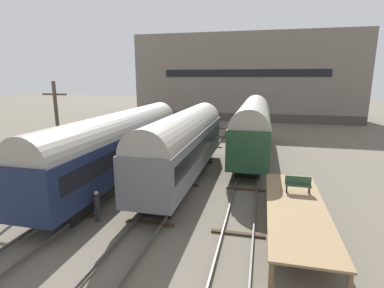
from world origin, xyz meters
name	(u,v)px	position (x,y,z in m)	size (l,w,h in m)	color
ground_plane	(168,201)	(0.00, 0.00, 0.00)	(200.00, 200.00, 0.00)	#60594C
track_left	(101,193)	(-4.54, 0.00, 0.14)	(2.60, 60.00, 0.26)	#4C4742
track_middle	(168,199)	(0.00, 0.00, 0.14)	(2.60, 60.00, 0.26)	#4C4742
track_right	(242,206)	(4.54, 0.00, 0.14)	(2.60, 60.00, 0.26)	#4C4742
train_car_grey	(184,142)	(0.00, 4.07, 2.90)	(2.89, 15.78, 5.08)	black
train_car_navy	(119,142)	(-4.54, 2.89, 2.87)	(2.87, 18.47, 5.02)	black
train_car_green	(253,124)	(4.54, 12.45, 3.05)	(3.03, 17.85, 5.36)	black
station_platform	(296,208)	(7.28, -1.60, 1.05)	(2.86, 10.07, 1.14)	#8C704C
bench	(298,184)	(7.52, 0.36, 1.63)	(1.40, 0.40, 0.91)	#2D4C33
person_worker	(97,203)	(-2.75, -3.37, 1.03)	(0.32, 0.32, 1.71)	#282833
utility_pole	(58,132)	(-8.18, 1.18, 3.75)	(1.80, 0.24, 7.19)	#473828
warehouse_building	(246,78)	(2.07, 41.67, 7.38)	(38.55, 13.41, 14.76)	#46403A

